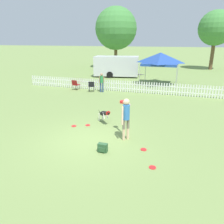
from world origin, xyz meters
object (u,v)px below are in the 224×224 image
(leaping_dog, at_px, (104,114))
(frisbee_near_dog, at_px, (144,149))
(frisbee_far_scatter, at_px, (152,167))
(spectator_standing, at_px, (102,81))
(folding_chair_blue_left, at_px, (91,86))
(canopy_tent_main, at_px, (160,59))
(handler_person, at_px, (126,114))
(frisbee_near_handler, at_px, (88,125))
(frisbee_midfield, at_px, (74,126))
(tree_right_grove, at_px, (116,29))
(equipment_trailer, at_px, (117,66))
(folding_chair_center, at_px, (75,84))
(backpack_on_grass, at_px, (103,148))
(tree_left_grove, at_px, (216,28))

(leaping_dog, distance_m, frisbee_near_dog, 3.25)
(frisbee_far_scatter, relative_size, spectator_standing, 0.16)
(folding_chair_blue_left, distance_m, canopy_tent_main, 6.81)
(handler_person, distance_m, frisbee_near_handler, 2.56)
(folding_chair_blue_left, relative_size, canopy_tent_main, 0.27)
(frisbee_midfield, height_order, tree_right_grove, tree_right_grove)
(handler_person, xyz_separation_m, frisbee_far_scatter, (1.40, -1.84, -1.11))
(canopy_tent_main, height_order, equipment_trailer, canopy_tent_main)
(handler_person, relative_size, folding_chair_center, 2.14)
(frisbee_far_scatter, bearing_deg, leaping_dog, 131.21)
(backpack_on_grass, height_order, folding_chair_blue_left, folding_chair_blue_left)
(frisbee_near_dog, height_order, frisbee_midfield, same)
(canopy_tent_main, xyz_separation_m, equipment_trailer, (-5.07, 3.38, -1.16))
(backpack_on_grass, xyz_separation_m, folding_chair_blue_left, (-4.23, 8.92, 0.33))
(handler_person, height_order, folding_chair_center, handler_person)
(frisbee_far_scatter, distance_m, backpack_on_grass, 1.99)
(handler_person, height_order, frisbee_far_scatter, handler_person)
(frisbee_midfield, bearing_deg, backpack_on_grass, -41.42)
(backpack_on_grass, height_order, spectator_standing, spectator_standing)
(frisbee_midfield, distance_m, equipment_trailer, 15.09)
(frisbee_near_dog, height_order, backpack_on_grass, backpack_on_grass)
(folding_chair_center, bearing_deg, tree_left_grove, -116.93)
(frisbee_near_handler, xyz_separation_m, equipment_trailer, (-2.92, 14.55, 1.16))
(handler_person, xyz_separation_m, frisbee_near_dog, (0.90, -0.72, -1.11))
(frisbee_far_scatter, bearing_deg, equipment_trailer, 110.43)
(folding_chair_blue_left, xyz_separation_m, folding_chair_center, (-1.52, 0.21, -0.01))
(canopy_tent_main, relative_size, tree_right_grove, 0.38)
(handler_person, xyz_separation_m, canopy_tent_main, (0.03, 12.07, 1.21))
(frisbee_far_scatter, distance_m, folding_chair_blue_left, 11.25)
(frisbee_near_handler, xyz_separation_m, tree_left_grove, (7.71, 24.17, 5.33))
(frisbee_near_dog, xyz_separation_m, backpack_on_grass, (-1.42, -0.63, 0.15))
(canopy_tent_main, bearing_deg, frisbee_near_handler, -100.89)
(backpack_on_grass, relative_size, equipment_trailer, 0.06)
(equipment_trailer, bearing_deg, folding_chair_blue_left, -97.64)
(frisbee_midfield, relative_size, backpack_on_grass, 0.66)
(leaping_dog, xyz_separation_m, canopy_tent_main, (1.50, 10.63, 1.83))
(frisbee_midfield, height_order, folding_chair_blue_left, folding_chair_blue_left)
(leaping_dog, height_order, frisbee_near_handler, leaping_dog)
(frisbee_near_handler, bearing_deg, folding_chair_center, 121.05)
(backpack_on_grass, xyz_separation_m, canopy_tent_main, (0.55, 13.41, 2.17))
(canopy_tent_main, distance_m, tree_left_grove, 14.46)
(frisbee_near_handler, bearing_deg, equipment_trailer, 101.36)
(frisbee_far_scatter, height_order, canopy_tent_main, canopy_tent_main)
(frisbee_far_scatter, distance_m, equipment_trailer, 18.49)
(equipment_trailer, bearing_deg, tree_right_grove, 97.96)
(frisbee_near_dog, relative_size, tree_left_grove, 0.03)
(handler_person, relative_size, folding_chair_blue_left, 2.11)
(frisbee_midfield, xyz_separation_m, backpack_on_grass, (2.20, -1.94, 0.15))
(frisbee_near_dog, xyz_separation_m, tree_right_grove, (-8.22, 23.27, 5.35))
(equipment_trailer, bearing_deg, folding_chair_center, -108.86)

